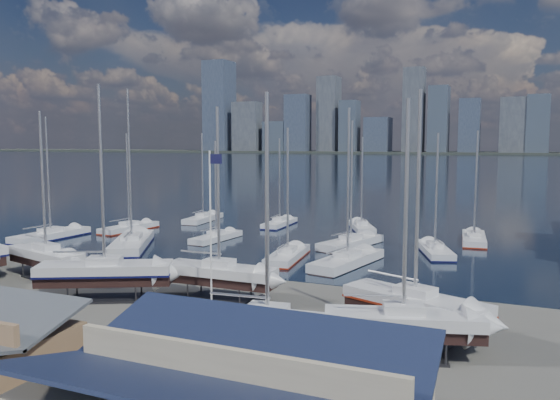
% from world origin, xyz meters
% --- Properties ---
extents(ground, '(1400.00, 1400.00, 0.00)m').
position_xyz_m(ground, '(0.00, -10.00, 0.00)').
color(ground, '#605E59').
rests_on(ground, ground).
extents(water, '(1400.00, 600.00, 0.40)m').
position_xyz_m(water, '(0.00, 300.00, -0.15)').
color(water, '#1A2A3D').
rests_on(water, ground).
extents(far_shore, '(1400.00, 80.00, 2.20)m').
position_xyz_m(far_shore, '(0.00, 560.00, 1.10)').
color(far_shore, '#2D332D').
rests_on(far_shore, ground).
extents(skyline, '(639.14, 43.80, 107.69)m').
position_xyz_m(skyline, '(-7.83, 553.76, 39.09)').
color(skyline, '#475166').
rests_on(skyline, far_shore).
extents(sailboat_cradle_2, '(9.06, 4.59, 14.38)m').
position_xyz_m(sailboat_cradle_2, '(-11.76, -7.48, 1.99)').
color(sailboat_cradle_2, '#2D2D33').
rests_on(sailboat_cradle_2, ground).
extents(sailboat_cradle_3, '(10.07, 6.89, 15.97)m').
position_xyz_m(sailboat_cradle_3, '(-2.82, -10.48, 2.07)').
color(sailboat_cradle_3, '#2D2D33').
rests_on(sailboat_cradle_3, ground).
extents(sailboat_cradle_4, '(8.71, 2.47, 14.33)m').
position_xyz_m(sailboat_cradle_4, '(5.08, -7.19, 1.99)').
color(sailboat_cradle_4, '#2D2D33').
rests_on(sailboat_cradle_4, ground).
extents(sailboat_cradle_5, '(8.99, 3.40, 14.32)m').
position_xyz_m(sailboat_cradle_5, '(13.13, -16.33, 1.98)').
color(sailboat_cradle_5, '#2D2D33').
rests_on(sailboat_cradle_5, ground).
extents(sailboat_cradle_6, '(9.41, 5.74, 14.82)m').
position_xyz_m(sailboat_cradle_6, '(19.86, -9.55, 2.01)').
color(sailboat_cradle_6, '#2D2D33').
rests_on(sailboat_cradle_6, ground).
extents(sailboat_cradle_7, '(8.83, 4.77, 14.04)m').
position_xyz_m(sailboat_cradle_7, '(19.79, -13.13, 1.98)').
color(sailboat_cradle_7, '#2D2D33').
rests_on(sailboat_cradle_7, ground).
extents(sailboat_moored_0, '(3.36, 10.51, 15.53)m').
position_xyz_m(sailboat_moored_0, '(-26.50, 7.37, 0.31)').
color(sailboat_moored_0, black).
rests_on(sailboat_moored_0, water).
extents(sailboat_moored_1, '(3.48, 9.29, 13.57)m').
position_xyz_m(sailboat_moored_1, '(-21.65, 16.12, 0.31)').
color(sailboat_moored_1, black).
rests_on(sailboat_moored_1, water).
extents(sailboat_moored_2, '(3.36, 9.30, 13.76)m').
position_xyz_m(sailboat_moored_2, '(-17.14, 27.62, 0.32)').
color(sailboat_moored_2, black).
rests_on(sailboat_moored_2, water).
extents(sailboat_moored_3, '(8.95, 12.41, 18.36)m').
position_xyz_m(sailboat_moored_3, '(-13.75, 6.58, 0.31)').
color(sailboat_moored_3, black).
rests_on(sailboat_moored_3, water).
extents(sailboat_moored_4, '(2.99, 8.44, 12.50)m').
position_xyz_m(sailboat_moored_4, '(-7.41, 14.38, 0.33)').
color(sailboat_moored_4, black).
rests_on(sailboat_moored_4, water).
extents(sailboat_moored_5, '(2.71, 8.72, 12.92)m').
position_xyz_m(sailboat_moored_5, '(-4.86, 27.90, 0.31)').
color(sailboat_moored_5, black).
rests_on(sailboat_moored_5, water).
extents(sailboat_moored_6, '(3.68, 9.47, 13.80)m').
position_xyz_m(sailboat_moored_6, '(4.55, 7.73, 0.31)').
color(sailboat_moored_6, black).
rests_on(sailboat_moored_6, water).
extents(sailboat_moored_7, '(5.60, 10.20, 14.85)m').
position_xyz_m(sailboat_moored_7, '(8.55, 16.84, 0.32)').
color(sailboat_moored_7, black).
rests_on(sailboat_moored_7, water).
extents(sailboat_moored_8, '(5.84, 8.99, 13.09)m').
position_xyz_m(sailboat_moored_8, '(6.60, 29.13, 0.31)').
color(sailboat_moored_8, black).
rests_on(sailboat_moored_8, water).
extents(sailboat_moored_9, '(5.01, 10.75, 15.66)m').
position_xyz_m(sailboat_moored_9, '(10.82, 7.44, 0.32)').
color(sailboat_moored_9, black).
rests_on(sailboat_moored_9, water).
extents(sailboat_moored_10, '(5.23, 9.24, 13.33)m').
position_xyz_m(sailboat_moored_10, '(17.82, 16.37, 0.31)').
color(sailboat_moored_10, black).
rests_on(sailboat_moored_10, water).
extents(sailboat_moored_11, '(3.31, 9.37, 13.75)m').
position_xyz_m(sailboat_moored_11, '(21.22, 25.15, 0.31)').
color(sailboat_moored_11, black).
rests_on(sailboat_moored_11, water).
extents(car_c, '(3.31, 5.42, 1.41)m').
position_xyz_m(car_c, '(6.19, -19.73, 0.70)').
color(car_c, gray).
rests_on(car_c, ground).
extents(car_d, '(2.80, 4.91, 1.34)m').
position_xyz_m(car_d, '(13.10, -21.74, 0.67)').
color(car_d, gray).
rests_on(car_d, ground).
extents(flagpole, '(0.99, 0.12, 11.19)m').
position_xyz_m(flagpole, '(5.91, -9.68, 6.40)').
color(flagpole, white).
rests_on(flagpole, ground).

